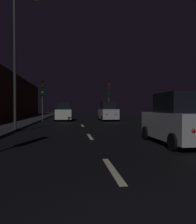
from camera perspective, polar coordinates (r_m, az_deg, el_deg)
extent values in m
cube|color=black|center=(26.64, -4.88, -2.12)|extent=(25.15, 84.00, 0.02)
cube|color=#28282B|center=(27.17, -18.46, -1.92)|extent=(4.40, 84.00, 0.15)
cube|color=beige|center=(5.37, 3.68, -14.37)|extent=(0.16, 2.20, 0.01)
cube|color=beige|center=(11.31, -2.06, -6.24)|extent=(0.16, 2.20, 0.01)
cube|color=beige|center=(18.39, -3.96, -3.45)|extent=(0.16, 2.20, 0.01)
cylinder|color=#38383A|center=(25.84, -13.89, 0.94)|extent=(0.12, 0.12, 2.84)
cube|color=black|center=(25.95, -13.91, 6.18)|extent=(0.37, 0.40, 1.90)
sphere|color=black|center=(25.84, -13.87, 7.62)|extent=(0.22, 0.22, 0.22)
sphere|color=black|center=(25.77, -13.87, 6.22)|extent=(0.22, 0.22, 0.22)
sphere|color=#19D84C|center=(25.72, -13.86, 4.81)|extent=(0.22, 0.22, 0.22)
cylinder|color=#38383A|center=(29.92, 2.74, 1.04)|extent=(0.12, 0.12, 2.92)
cube|color=black|center=(30.02, 2.74, 5.65)|extent=(0.34, 0.37, 1.90)
sphere|color=red|center=(29.90, 2.76, 6.89)|extent=(0.22, 0.22, 0.22)
sphere|color=black|center=(29.84, 2.76, 5.68)|extent=(0.22, 0.22, 0.22)
sphere|color=black|center=(29.80, 2.76, 4.46)|extent=(0.22, 0.22, 0.22)
cylinder|color=#2D2D30|center=(14.69, -20.31, 11.39)|extent=(0.16, 0.16, 8.19)
cube|color=silver|center=(25.85, -8.67, -0.54)|extent=(1.73, 4.04, 1.06)
cube|color=black|center=(25.99, -8.67, 1.52)|extent=(1.47, 2.02, 0.81)
cylinder|color=black|center=(24.44, -6.78, -1.65)|extent=(0.21, 0.62, 0.62)
cylinder|color=black|center=(24.50, -10.75, -1.66)|extent=(0.21, 0.62, 0.62)
cylinder|color=black|center=(27.27, -6.80, -1.38)|extent=(0.21, 0.62, 0.62)
cylinder|color=black|center=(27.32, -10.36, -1.38)|extent=(0.21, 0.62, 0.62)
sphere|color=white|center=(23.86, -7.67, -0.67)|extent=(0.17, 0.17, 0.17)
sphere|color=white|center=(23.90, -9.95, -0.67)|extent=(0.17, 0.17, 0.17)
sphere|color=red|center=(27.82, -7.57, -0.43)|extent=(0.17, 0.17, 0.17)
sphere|color=red|center=(27.85, -9.53, -0.44)|extent=(0.17, 0.17, 0.17)
cube|color=#A5A8AD|center=(25.70, 2.54, -0.50)|extent=(1.77, 4.14, 1.08)
cube|color=black|center=(25.55, 2.59, 1.63)|extent=(1.51, 2.07, 0.83)
cylinder|color=black|center=(27.02, 0.21, -1.38)|extent=(0.22, 0.63, 0.63)
cylinder|color=black|center=(27.29, 3.83, -1.36)|extent=(0.22, 0.63, 0.63)
cylinder|color=black|center=(24.15, 1.07, -1.66)|extent=(0.22, 0.63, 0.63)
cylinder|color=black|center=(24.45, 5.11, -1.63)|extent=(0.22, 0.63, 0.63)
sphere|color=slate|center=(27.63, 0.84, -0.40)|extent=(0.18, 0.18, 0.18)
sphere|color=slate|center=(27.78, 2.84, -0.39)|extent=(0.18, 0.18, 0.18)
sphere|color=red|center=(23.62, 2.18, -0.63)|extent=(0.18, 0.18, 0.18)
sphere|color=red|center=(23.79, 4.50, -0.62)|extent=(0.18, 0.18, 0.18)
cube|color=#A5A8AD|center=(9.51, 19.53, -3.30)|extent=(1.69, 3.94, 1.03)
cube|color=black|center=(9.37, 19.94, 2.20)|extent=(1.43, 1.97, 0.79)
cylinder|color=black|center=(10.50, 12.07, -5.20)|extent=(0.21, 0.60, 0.60)
cylinder|color=black|center=(11.15, 20.16, -4.88)|extent=(0.21, 0.60, 0.60)
cylinder|color=black|center=(7.97, 18.59, -7.20)|extent=(0.21, 0.60, 0.60)
sphere|color=slate|center=(11.10, 12.92, -2.66)|extent=(0.17, 0.17, 0.17)
sphere|color=slate|center=(11.45, 17.30, -2.57)|extent=(0.17, 0.17, 0.17)
sphere|color=red|center=(7.60, 22.89, -4.39)|extent=(0.17, 0.17, 0.17)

